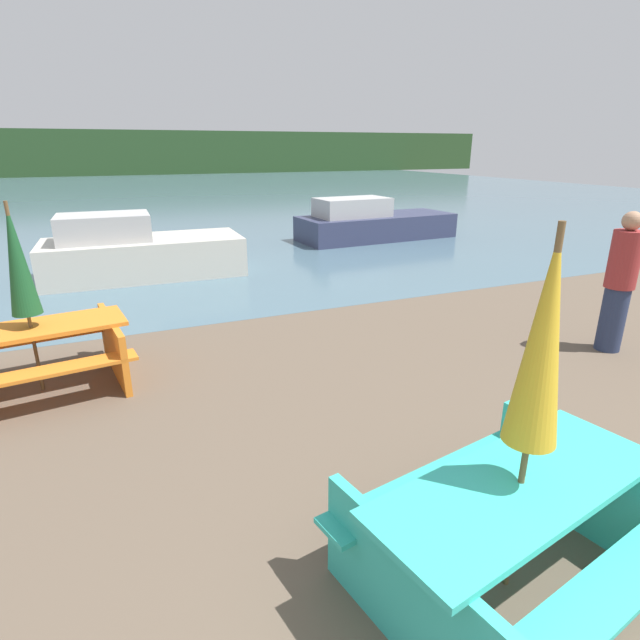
{
  "coord_description": "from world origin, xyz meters",
  "views": [
    {
      "loc": [
        -1.86,
        0.35,
        2.52
      ],
      "look_at": [
        0.03,
        4.77,
        0.85
      ],
      "focal_mm": 28.0,
      "sensor_mm": 36.0,
      "label": 1
    }
  ],
  "objects_px": {
    "picnic_table_teal": "(515,522)",
    "picnic_table_orange": "(36,352)",
    "boat": "(138,252)",
    "umbrella_gold": "(543,341)",
    "person": "(620,283)",
    "umbrella_darkgreen": "(17,260)",
    "boat_second": "(372,223)"
  },
  "relations": [
    {
      "from": "umbrella_darkgreen",
      "to": "person",
      "type": "relative_size",
      "value": 1.13
    },
    {
      "from": "person",
      "to": "umbrella_gold",
      "type": "bearing_deg",
      "value": -148.5
    },
    {
      "from": "boat",
      "to": "person",
      "type": "relative_size",
      "value": 2.17
    },
    {
      "from": "picnic_table_teal",
      "to": "umbrella_gold",
      "type": "xyz_separation_m",
      "value": [
        0.0,
        -0.0,
        1.13
      ]
    },
    {
      "from": "picnic_table_teal",
      "to": "umbrella_darkgreen",
      "type": "distance_m",
      "value": 5.01
    },
    {
      "from": "umbrella_darkgreen",
      "to": "person",
      "type": "height_order",
      "value": "umbrella_darkgreen"
    },
    {
      "from": "umbrella_gold",
      "to": "boat",
      "type": "bearing_deg",
      "value": 99.08
    },
    {
      "from": "picnic_table_teal",
      "to": "umbrella_gold",
      "type": "relative_size",
      "value": 0.97
    },
    {
      "from": "boat_second",
      "to": "picnic_table_teal",
      "type": "bearing_deg",
      "value": -117.96
    },
    {
      "from": "picnic_table_orange",
      "to": "umbrella_darkgreen",
      "type": "distance_m",
      "value": 1.0
    },
    {
      "from": "boat",
      "to": "person",
      "type": "xyz_separation_m",
      "value": [
        5.32,
        -6.54,
        0.4
      ]
    },
    {
      "from": "picnic_table_orange",
      "to": "boat",
      "type": "height_order",
      "value": "boat"
    },
    {
      "from": "umbrella_darkgreen",
      "to": "picnic_table_teal",
      "type": "bearing_deg",
      "value": -54.8
    },
    {
      "from": "person",
      "to": "boat",
      "type": "bearing_deg",
      "value": 129.13
    },
    {
      "from": "umbrella_darkgreen",
      "to": "person",
      "type": "distance_m",
      "value": 6.94
    },
    {
      "from": "umbrella_darkgreen",
      "to": "boat_second",
      "type": "distance_m",
      "value": 10.54
    },
    {
      "from": "boat_second",
      "to": "person",
      "type": "distance_m",
      "value": 8.63
    },
    {
      "from": "person",
      "to": "picnic_table_teal",
      "type": "bearing_deg",
      "value": -148.5
    },
    {
      "from": "picnic_table_orange",
      "to": "boat_second",
      "type": "xyz_separation_m",
      "value": [
        7.89,
        6.91,
        0.0
      ]
    },
    {
      "from": "boat",
      "to": "picnic_table_orange",
      "type": "bearing_deg",
      "value": -104.74
    },
    {
      "from": "umbrella_gold",
      "to": "picnic_table_teal",
      "type": "bearing_deg",
      "value": 91.79
    },
    {
      "from": "boat_second",
      "to": "person",
      "type": "bearing_deg",
      "value": -100.86
    },
    {
      "from": "picnic_table_teal",
      "to": "picnic_table_orange",
      "type": "xyz_separation_m",
      "value": [
        -2.83,
        4.02,
        -0.01
      ]
    },
    {
      "from": "picnic_table_orange",
      "to": "umbrella_gold",
      "type": "xyz_separation_m",
      "value": [
        2.83,
        -4.02,
        1.14
      ]
    },
    {
      "from": "picnic_table_teal",
      "to": "picnic_table_orange",
      "type": "distance_m",
      "value": 4.91
    },
    {
      "from": "picnic_table_teal",
      "to": "umbrella_gold",
      "type": "bearing_deg",
      "value": -88.21
    },
    {
      "from": "umbrella_gold",
      "to": "umbrella_darkgreen",
      "type": "distance_m",
      "value": 4.92
    },
    {
      "from": "picnic_table_teal",
      "to": "boat",
      "type": "xyz_separation_m",
      "value": [
        -1.43,
        8.93,
        0.04
      ]
    },
    {
      "from": "picnic_table_teal",
      "to": "picnic_table_orange",
      "type": "relative_size",
      "value": 1.06
    },
    {
      "from": "umbrella_gold",
      "to": "umbrella_darkgreen",
      "type": "xyz_separation_m",
      "value": [
        -2.83,
        4.02,
        -0.15
      ]
    },
    {
      "from": "picnic_table_teal",
      "to": "person",
      "type": "distance_m",
      "value": 4.59
    },
    {
      "from": "umbrella_gold",
      "to": "person",
      "type": "height_order",
      "value": "umbrella_gold"
    }
  ]
}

